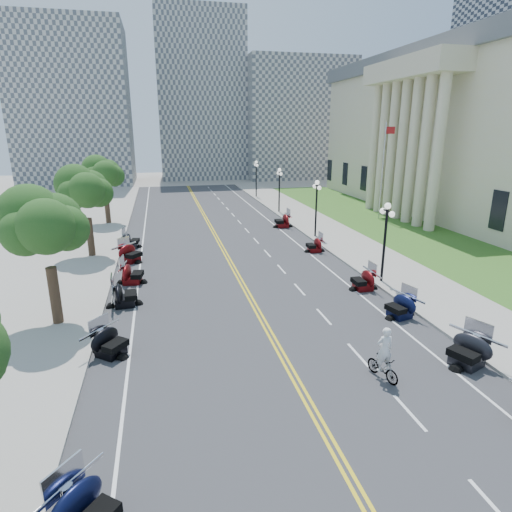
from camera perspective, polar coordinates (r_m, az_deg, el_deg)
ground at (r=21.73m, az=1.05°, el=-8.87°), size 160.00×160.00×0.00m
road at (r=30.87m, az=-3.34°, el=-1.03°), size 16.00×90.00×0.01m
centerline_yellow_a at (r=30.85m, az=-3.56°, el=-1.03°), size 0.12×90.00×0.00m
centerline_yellow_b at (r=30.89m, az=-3.12°, el=-1.00°), size 0.12×90.00×0.00m
edge_line_north at (r=32.46m, az=7.88°, el=-0.26°), size 0.12×90.00×0.00m
edge_line_south at (r=30.56m, az=-15.26°, el=-1.78°), size 0.12×90.00×0.00m
lane_dash_3 at (r=14.10m, az=29.37°, el=-27.37°), size 0.12×2.00×0.00m
lane_dash_4 at (r=16.47m, az=19.77°, el=-19.02°), size 0.12×2.00×0.00m
lane_dash_5 at (r=19.38m, az=13.43°, el=-12.67°), size 0.12×2.00×0.00m
lane_dash_6 at (r=22.63m, az=9.02°, el=-7.97°), size 0.12×2.00×0.00m
lane_dash_7 at (r=26.09m, az=5.83°, el=-4.44°), size 0.12×2.00×0.00m
lane_dash_8 at (r=29.68m, az=3.41°, el=-1.75°), size 0.12×2.00×0.00m
lane_dash_9 at (r=33.37m, az=1.53°, el=0.36°), size 0.12×2.00×0.00m
lane_dash_10 at (r=37.12m, az=0.02°, el=2.05°), size 0.12×2.00×0.00m
lane_dash_11 at (r=40.92m, az=-1.21°, el=3.42°), size 0.12×2.00×0.00m
lane_dash_12 at (r=44.75m, az=-2.23°, el=4.56°), size 0.12×2.00×0.00m
lane_dash_13 at (r=48.61m, az=-3.10°, el=5.52°), size 0.12×2.00×0.00m
lane_dash_14 at (r=52.49m, az=-3.83°, el=6.33°), size 0.12×2.00×0.00m
lane_dash_15 at (r=56.39m, az=-4.47°, el=7.03°), size 0.12×2.00×0.00m
lane_dash_16 at (r=60.30m, az=-5.03°, el=7.64°), size 0.12×2.00×0.00m
lane_dash_17 at (r=64.22m, az=-5.52°, el=8.18°), size 0.12×2.00×0.00m
lane_dash_18 at (r=68.15m, az=-5.96°, el=8.65°), size 0.12×2.00×0.00m
lane_dash_19 at (r=72.09m, az=-6.34°, el=9.07°), size 0.12×2.00×0.00m
sidewalk_north at (r=34.06m, az=14.36°, el=0.28°), size 5.00×90.00×0.15m
sidewalk_south at (r=31.05m, az=-22.84°, el=-2.11°), size 5.00×90.00×0.15m
lawn at (r=44.17m, az=17.87°, el=3.65°), size 9.00×60.00×0.10m
civic_building at (r=55.05m, az=30.12°, el=14.00°), size 26.00×51.00×17.80m
distant_block_a at (r=82.22m, az=-23.14°, el=17.90°), size 18.00×14.00×26.00m
distant_block_b at (r=87.67m, az=-7.39°, el=20.18°), size 16.00×12.00×30.00m
distant_block_c at (r=88.20m, az=5.21°, el=17.62°), size 20.00×14.00×22.00m
street_lamp_2 at (r=27.44m, az=16.76°, el=1.66°), size 0.50×1.20×4.90m
street_lamp_3 at (r=38.08m, az=8.02°, el=6.25°), size 0.50×1.20×4.90m
street_lamp_4 at (r=49.35m, az=3.12°, el=8.73°), size 0.50×1.20×4.90m
street_lamp_5 at (r=60.90m, az=0.03°, el=10.25°), size 0.50×1.20×4.90m
flagpole at (r=47.10m, az=16.49°, el=10.65°), size 1.10×0.20×10.00m
tree_2 at (r=22.20m, az=-26.25°, el=2.93°), size 4.80×4.80×9.20m
tree_3 at (r=33.79m, az=-21.78°, el=7.62°), size 4.80×4.80×9.20m
tree_4 at (r=45.60m, az=-19.58°, el=9.89°), size 4.80×4.80×9.20m
motorcycle_n_4 at (r=19.80m, az=26.44°, el=-11.04°), size 2.75×2.75×1.47m
motorcycle_n_5 at (r=23.26m, az=18.68°, el=-6.23°), size 2.32×2.32×1.33m
motorcycle_n_6 at (r=26.53m, az=14.12°, el=-2.99°), size 1.93×1.93×1.35m
motorcycle_n_8 at (r=33.99m, az=7.79°, el=1.59°), size 1.79×1.79×1.25m
motorcycle_n_10 at (r=42.26m, az=3.54°, el=4.83°), size 2.15×2.15×1.49m
motorcycle_s_3 at (r=12.41m, az=-21.85°, el=-28.89°), size 2.88×2.88×1.43m
motorcycle_s_5 at (r=19.57m, az=-18.90°, el=-10.67°), size 2.71×2.71×1.35m
motorcycle_s_6 at (r=24.49m, az=-17.14°, el=-4.76°), size 2.23×2.23×1.46m
motorcycle_s_7 at (r=27.86m, az=-16.22°, el=-2.14°), size 2.32×2.32×1.42m
motorcycle_s_8 at (r=32.34m, az=-16.41°, el=0.46°), size 2.94×2.94×1.46m
motorcycle_s_9 at (r=36.37m, az=-16.31°, el=2.13°), size 2.17×2.17×1.33m
bicycle at (r=17.77m, az=16.53°, el=-14.08°), size 0.90×1.65×0.96m
cyclist_rider at (r=17.12m, az=16.92°, el=-10.04°), size 0.67×0.44×1.84m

